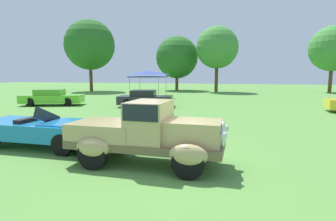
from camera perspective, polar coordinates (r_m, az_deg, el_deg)
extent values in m
plane|color=#568C3D|center=(7.26, -0.62, -11.51)|extent=(120.00, 120.00, 0.00)
cube|color=brown|center=(7.23, -4.70, -6.99)|extent=(4.12, 1.55, 0.20)
cube|color=tan|center=(6.82, 4.97, -4.60)|extent=(1.54, 1.13, 0.60)
ellipsoid|color=silver|center=(6.74, 11.51, -5.06)|extent=(0.17, 0.52, 0.68)
cube|color=tan|center=(7.06, -3.91, -2.19)|extent=(1.01, 1.40, 1.04)
cube|color=black|center=(7.01, -3.93, 0.23)|extent=(0.93, 1.43, 0.40)
cube|color=tan|center=(7.62, -12.93, -4.07)|extent=(1.81, 1.46, 0.48)
ellipsoid|color=tan|center=(7.59, 6.43, -6.29)|extent=(0.93, 0.38, 0.52)
ellipsoid|color=tan|center=(6.22, 4.33, -9.43)|extent=(0.93, 0.38, 0.52)
ellipsoid|color=tan|center=(8.31, -10.52, -5.14)|extent=(0.93, 0.38, 0.52)
ellipsoid|color=tan|center=(7.08, -15.64, -7.57)|extent=(0.93, 0.38, 0.52)
sphere|color=silver|center=(7.15, 12.13, -3.68)|extent=(0.18, 0.18, 0.18)
sphere|color=silver|center=(6.29, 11.66, -5.24)|extent=(0.18, 0.18, 0.18)
cylinder|color=black|center=(7.64, 6.40, -7.60)|extent=(0.76, 0.24, 0.76)
cylinder|color=black|center=(6.28, 4.31, -11.00)|extent=(0.76, 0.24, 0.76)
cylinder|color=black|center=(8.35, -10.48, -6.34)|extent=(0.76, 0.24, 0.76)
cylinder|color=black|center=(7.13, -15.58, -8.96)|extent=(0.76, 0.24, 0.76)
cube|color=#1E7AB7|center=(9.92, -25.25, -3.61)|extent=(4.22, 1.75, 0.52)
cube|color=#1E7AB7|center=(9.15, -19.35, -2.92)|extent=(1.71, 1.46, 0.20)
cube|color=black|center=(9.68, -24.17, -1.28)|extent=(0.07, 1.25, 0.82)
cube|color=black|center=(10.13, -27.09, -2.11)|extent=(0.29, 1.21, 0.28)
cube|color=silver|center=(8.77, -13.92, -6.44)|extent=(0.11, 1.65, 0.12)
cylinder|color=black|center=(9.82, -16.20, -4.70)|extent=(0.66, 0.20, 0.66)
cylinder|color=black|center=(8.56, -21.46, -6.76)|extent=(0.66, 0.20, 0.66)
cylinder|color=black|center=(11.37, -27.78, -3.61)|extent=(0.66, 0.20, 0.66)
cube|color=#60C62D|center=(22.55, -23.29, 2.31)|extent=(4.81, 2.96, 0.60)
cube|color=#4D9F24|center=(22.57, -23.79, 3.56)|extent=(2.33, 1.98, 0.44)
cylinder|color=black|center=(21.41, -20.54, 1.71)|extent=(0.64, 0.22, 0.64)
cylinder|color=black|center=(22.34, -27.20, 1.58)|extent=(0.64, 0.22, 0.64)
cube|color=#28282D|center=(19.79, -4.79, 2.24)|extent=(4.12, 2.24, 0.60)
cube|color=black|center=(19.78, -5.26, 3.69)|extent=(1.92, 1.68, 0.44)
cylinder|color=black|center=(18.88, -1.68, 1.45)|extent=(0.64, 0.22, 0.64)
cylinder|color=black|center=(19.30, -8.62, 1.50)|extent=(0.64, 0.22, 0.64)
cylinder|color=#B7B7BC|center=(28.34, -0.41, 5.00)|extent=(0.05, 0.05, 2.05)
cylinder|color=#B7B7BC|center=(25.52, -2.02, 4.68)|extent=(0.05, 0.05, 2.05)
cylinder|color=#B7B7BC|center=(29.19, -6.00, 5.04)|extent=(0.05, 0.05, 2.05)
cylinder|color=#B7B7BC|center=(26.46, -8.14, 4.72)|extent=(0.05, 0.05, 2.05)
cube|color=#2D429E|center=(27.31, -4.17, 7.13)|extent=(3.24, 3.24, 0.10)
pyramid|color=#2D429E|center=(27.30, -4.17, 8.01)|extent=(3.18, 3.18, 0.38)
cylinder|color=brown|center=(38.89, -16.02, 7.22)|extent=(0.44, 0.44, 4.45)
sphere|color=#286623|center=(39.08, -16.25, 13.21)|extent=(6.76, 6.76, 6.76)
cylinder|color=brown|center=(39.63, 1.88, 6.55)|extent=(0.44, 0.44, 3.11)
sphere|color=#286623|center=(39.69, 1.90, 11.20)|extent=(6.07, 6.07, 6.07)
cylinder|color=brown|center=(36.59, 10.23, 7.28)|extent=(0.44, 0.44, 4.32)
sphere|color=#428938|center=(36.76, 10.37, 13.02)|extent=(5.50, 5.50, 5.50)
cylinder|color=brown|center=(40.80, 31.20, 6.11)|extent=(0.44, 0.44, 4.02)
sphere|color=#428938|center=(40.92, 31.56, 11.14)|extent=(5.76, 5.76, 5.76)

